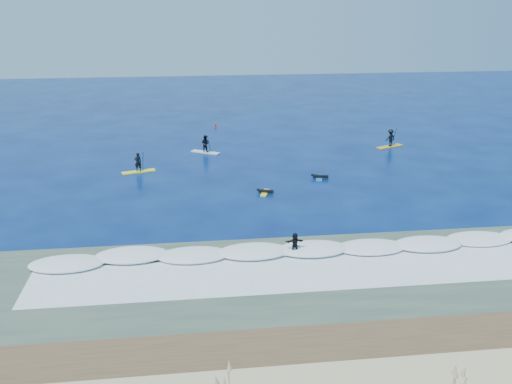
{
  "coord_description": "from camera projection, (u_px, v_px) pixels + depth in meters",
  "views": [
    {
      "loc": [
        -7.09,
        -44.25,
        16.31
      ],
      "look_at": [
        -1.49,
        0.87,
        0.6
      ],
      "focal_mm": 40.0,
      "sensor_mm": 36.0,
      "label": 1
    }
  ],
  "objects": [
    {
      "name": "ground",
      "position": [
        275.0,
        201.0,
        47.66
      ],
      "size": [
        160.0,
        160.0,
        0.0
      ],
      "primitive_type": "plane",
      "color": "#031446",
      "rests_on": "ground"
    },
    {
      "name": "whitewater",
      "position": [
        307.0,
        272.0,
        35.47
      ],
      "size": [
        34.0,
        5.0,
        0.02
      ],
      "primitive_type": "cube",
      "color": "silver",
      "rests_on": "ground"
    },
    {
      "name": "wet_sand_strip",
      "position": [
        344.0,
        352.0,
        27.49
      ],
      "size": [
        90.0,
        5.0,
        0.08
      ],
      "primitive_type": "cube",
      "color": "#4F3824",
      "rests_on": "ground"
    },
    {
      "name": "sup_paddler_left",
      "position": [
        138.0,
        165.0,
        55.34
      ],
      "size": [
        3.32,
        1.74,
        2.26
      ],
      "rotation": [
        0.0,
        0.0,
        0.3
      ],
      "color": "yellow",
      "rests_on": "ground"
    },
    {
      "name": "wave_surfer",
      "position": [
        295.0,
        244.0,
        37.5
      ],
      "size": [
        2.02,
        0.66,
        1.45
      ],
      "rotation": [
        0.0,
        0.0,
        0.06
      ],
      "color": "silver",
      "rests_on": "breaking_wave"
    },
    {
      "name": "sup_paddler_right",
      "position": [
        390.0,
        139.0,
        64.52
      ],
      "size": [
        3.43,
        2.17,
        2.37
      ],
      "rotation": [
        0.0,
        0.0,
        0.43
      ],
      "color": "gold",
      "rests_on": "ground"
    },
    {
      "name": "shallow_water",
      "position": [
        311.0,
        280.0,
        34.53
      ],
      "size": [
        90.0,
        13.0,
        0.01
      ],
      "primitive_type": "cube",
      "color": "#35483C",
      "rests_on": "ground"
    },
    {
      "name": "breaking_wave",
      "position": [
        298.0,
        252.0,
        38.28
      ],
      "size": [
        40.0,
        6.0,
        0.3
      ],
      "primitive_type": "cube",
      "color": "white",
      "rests_on": "ground"
    },
    {
      "name": "marker_buoy",
      "position": [
        215.0,
        125.0,
        74.38
      ],
      "size": [
        0.27,
        0.27,
        0.64
      ],
      "rotation": [
        0.0,
        0.0,
        -0.02
      ],
      "color": "red",
      "rests_on": "ground"
    },
    {
      "name": "sup_paddler_center",
      "position": [
        205.0,
        145.0,
        62.17
      ],
      "size": [
        3.19,
        2.4,
        2.28
      ],
      "rotation": [
        0.0,
        0.0,
        -0.55
      ],
      "color": "silver",
      "rests_on": "ground"
    },
    {
      "name": "prone_paddler_near",
      "position": [
        265.0,
        192.0,
        49.58
      ],
      "size": [
        1.46,
        1.93,
        0.39
      ],
      "rotation": [
        0.0,
        0.0,
        1.25
      ],
      "color": "yellow",
      "rests_on": "ground"
    },
    {
      "name": "prone_paddler_far",
      "position": [
        320.0,
        177.0,
        53.6
      ],
      "size": [
        1.62,
        2.13,
        0.43
      ],
      "rotation": [
        0.0,
        0.0,
        1.27
      ],
      "color": "blue",
      "rests_on": "ground"
    }
  ]
}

